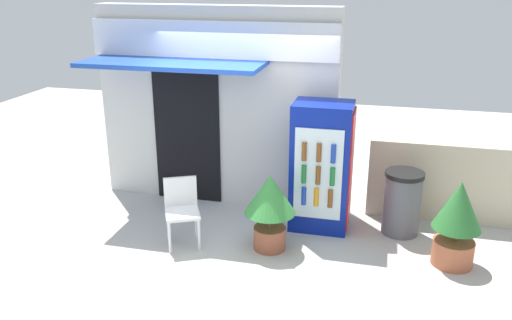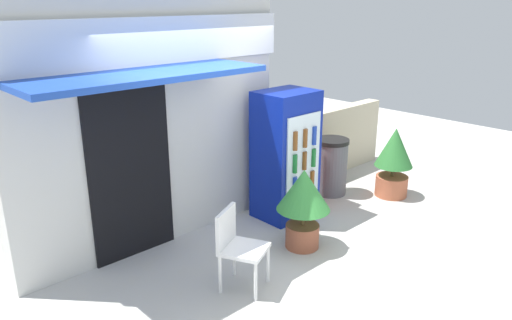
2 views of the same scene
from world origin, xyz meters
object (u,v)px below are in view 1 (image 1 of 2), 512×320
Objects in this scene: potted_plant_near_shop at (270,203)px; trash_bin at (402,202)px; plastic_chair at (182,206)px; potted_plant_curbside at (457,219)px; drink_cooler at (322,167)px.

trash_bin is (1.58, 0.83, -0.19)m from potted_plant_near_shop.
potted_plant_curbside is (3.29, 0.24, 0.10)m from plastic_chair.
plastic_chair is 3.30m from potted_plant_curbside.
drink_cooler is 2.00× the size of trash_bin.
plastic_chair is 0.86× the size of potted_plant_near_shop.
trash_bin is at bearing 18.99° from plastic_chair.
drink_cooler is 1.89m from plastic_chair.
potted_plant_near_shop is 2.18m from potted_plant_curbside.
potted_plant_curbside is 0.92m from trash_bin.
drink_cooler reaches higher than potted_plant_curbside.
potted_plant_near_shop is 1.14× the size of trash_bin.
potted_plant_near_shop is at bearing -124.13° from drink_cooler.
plastic_chair is at bearing -175.89° from potted_plant_curbside.
trash_bin is (1.06, 0.06, -0.43)m from drink_cooler.
plastic_chair is 0.80× the size of potted_plant_curbside.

